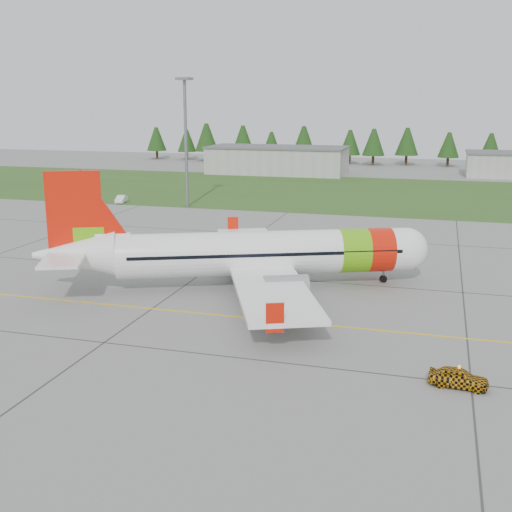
% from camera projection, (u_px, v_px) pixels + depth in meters
% --- Properties ---
extents(ground, '(320.00, 320.00, 0.00)m').
position_uv_depth(ground, '(310.00, 366.00, 41.80)').
color(ground, gray).
rests_on(ground, ground).
extents(aircraft, '(34.47, 32.73, 10.98)m').
position_uv_depth(aircraft, '(255.00, 254.00, 58.93)').
color(aircraft, white).
rests_on(aircraft, ground).
extents(follow_me_car, '(1.33, 1.53, 3.53)m').
position_uv_depth(follow_me_car, '(460.00, 360.00, 38.36)').
color(follow_me_car, orange).
rests_on(follow_me_car, ground).
extents(service_van, '(1.62, 1.56, 3.89)m').
position_uv_depth(service_van, '(121.00, 192.00, 108.12)').
color(service_van, white).
rests_on(service_van, ground).
extents(grass_strip, '(320.00, 50.00, 0.03)m').
position_uv_depth(grass_strip, '(398.00, 194.00, 118.38)').
color(grass_strip, '#30561E').
rests_on(grass_strip, ground).
extents(taxi_guideline, '(120.00, 0.25, 0.02)m').
position_uv_depth(taxi_guideline, '(331.00, 326.00, 49.27)').
color(taxi_guideline, gold).
rests_on(taxi_guideline, ground).
extents(hangar_west, '(32.00, 14.00, 6.00)m').
position_uv_depth(hangar_west, '(278.00, 161.00, 151.89)').
color(hangar_west, '#A8A8A3').
rests_on(hangar_west, ground).
extents(floodlight_mast, '(0.50, 0.50, 20.00)m').
position_uv_depth(floodlight_mast, '(186.00, 145.00, 102.21)').
color(floodlight_mast, slate).
rests_on(floodlight_mast, ground).
extents(treeline, '(160.00, 8.00, 10.00)m').
position_uv_depth(treeline, '(413.00, 147.00, 169.51)').
color(treeline, '#1C3F14').
rests_on(treeline, ground).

